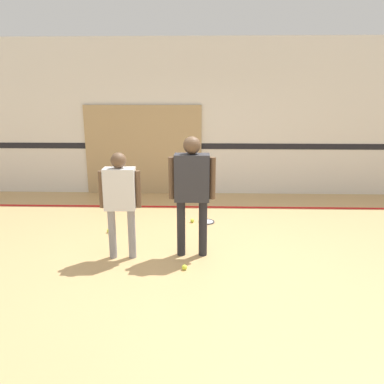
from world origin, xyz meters
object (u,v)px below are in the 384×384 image
(person_instructor, at_px, (192,184))
(person_student_left, at_px, (120,194))
(racket_spare_on_floor, at_px, (206,222))
(tennis_ball_by_spare_racket, at_px, (192,221))
(tennis_ball_near_instructor, at_px, (184,267))
(tennis_ball_stray_left, at_px, (109,231))

(person_instructor, xyz_separation_m, person_student_left, (-0.90, -0.11, -0.12))
(person_instructor, xyz_separation_m, racket_spare_on_floor, (0.20, 1.30, -0.97))
(racket_spare_on_floor, relative_size, tennis_ball_by_spare_racket, 7.32)
(person_student_left, relative_size, tennis_ball_near_instructor, 21.07)
(racket_spare_on_floor, distance_m, tennis_ball_near_instructor, 1.77)
(person_instructor, distance_m, person_student_left, 0.92)
(tennis_ball_by_spare_racket, bearing_deg, racket_spare_on_floor, -0.43)
(person_instructor, bearing_deg, racket_spare_on_floor, 81.13)
(person_student_left, relative_size, tennis_ball_stray_left, 21.07)
(person_instructor, height_order, person_student_left, person_instructor)
(racket_spare_on_floor, height_order, tennis_ball_by_spare_racket, tennis_ball_by_spare_racket)
(racket_spare_on_floor, xyz_separation_m, tennis_ball_stray_left, (-1.51, -0.52, 0.02))
(person_student_left, height_order, tennis_ball_stray_left, person_student_left)
(person_instructor, relative_size, racket_spare_on_floor, 3.27)
(tennis_ball_by_spare_racket, bearing_deg, tennis_ball_stray_left, -157.72)
(person_instructor, height_order, tennis_ball_near_instructor, person_instructor)
(person_student_left, bearing_deg, tennis_ball_stray_left, 111.81)
(person_instructor, height_order, racket_spare_on_floor, person_instructor)
(person_student_left, relative_size, racket_spare_on_floor, 2.88)
(tennis_ball_by_spare_racket, bearing_deg, tennis_ball_near_instructor, -91.42)
(tennis_ball_by_spare_racket, xyz_separation_m, tennis_ball_stray_left, (-1.28, -0.52, 0.00))
(person_instructor, xyz_separation_m, tennis_ball_stray_left, (-1.31, 0.78, -0.94))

